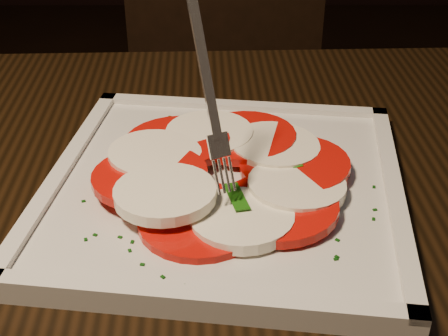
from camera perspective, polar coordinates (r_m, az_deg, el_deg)
name	(u,v)px	position (r m, az deg, el deg)	size (l,w,h in m)	color
table	(202,305)	(0.61, -2.01, -12.44)	(1.23, 0.84, 0.75)	black
chair	(226,84)	(1.32, 0.20, 7.72)	(0.43, 0.43, 0.93)	black
plate	(224,189)	(0.57, 0.00, -1.92)	(0.32, 0.32, 0.01)	silver
caprese_salad	(224,172)	(0.56, 0.00, -0.34)	(0.26, 0.27, 0.03)	#C80704
fork	(205,91)	(0.51, -1.75, 7.05)	(0.03, 0.07, 0.15)	white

